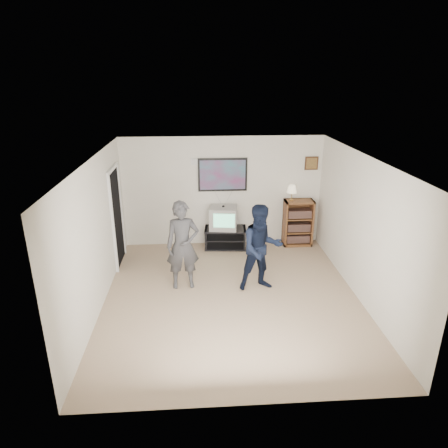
{
  "coord_description": "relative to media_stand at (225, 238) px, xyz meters",
  "views": [
    {
      "loc": [
        -0.56,
        -6.21,
        3.75
      ],
      "look_at": [
        -0.09,
        0.69,
        1.15
      ],
      "focal_mm": 32.0,
      "sensor_mm": 36.0,
      "label": 1
    }
  ],
  "objects": [
    {
      "name": "air_vent",
      "position": [
        -0.59,
        0.25,
        1.72
      ],
      "size": [
        0.28,
        0.02,
        0.14
      ],
      "primitive_type": "cube",
      "color": "white",
      "rests_on": "room_shell"
    },
    {
      "name": "controller_left",
      "position": [
        -0.9,
        -1.56,
        1.05
      ],
      "size": [
        0.08,
        0.12,
        0.03
      ],
      "primitive_type": "cube",
      "rotation": [
        0.0,
        0.0,
        -0.41
      ],
      "color": "white",
      "rests_on": "person_tall"
    },
    {
      "name": "media_stand",
      "position": [
        0.0,
        0.0,
        0.0
      ],
      "size": [
        0.97,
        0.59,
        0.47
      ],
      "rotation": [
        0.0,
        0.0,
        -0.08
      ],
      "color": "black",
      "rests_on": "room_shell"
    },
    {
      "name": "table_lamp",
      "position": [
        1.5,
        0.08,
        1.02
      ],
      "size": [
        0.22,
        0.22,
        0.35
      ],
      "primitive_type": null,
      "color": "beige",
      "rests_on": "bookshelf"
    },
    {
      "name": "doorway",
      "position": [
        -2.28,
        -0.63,
        0.77
      ],
      "size": [
        0.03,
        0.85,
        2.0
      ],
      "primitive_type": "cube",
      "color": "black",
      "rests_on": "room_shell"
    },
    {
      "name": "crt_television",
      "position": [
        -0.05,
        -0.0,
        0.49
      ],
      "size": [
        0.66,
        0.58,
        0.51
      ],
      "primitive_type": null,
      "rotation": [
        0.0,
        0.0,
        -0.13
      ],
      "color": "#9A9995",
      "rests_on": "media_stand"
    },
    {
      "name": "poster",
      "position": [
        -0.04,
        0.24,
        1.42
      ],
      "size": [
        1.1,
        0.03,
        0.75
      ],
      "primitive_type": "cube",
      "color": "black",
      "rests_on": "room_shell"
    },
    {
      "name": "small_picture",
      "position": [
        1.96,
        0.25,
        1.65
      ],
      "size": [
        0.3,
        0.03,
        0.3
      ],
      "primitive_type": "cube",
      "color": "#3D2813",
      "rests_on": "room_shell"
    },
    {
      "name": "person_short",
      "position": [
        0.51,
        -1.93,
        0.58
      ],
      "size": [
        0.87,
        0.73,
        1.63
      ],
      "primitive_type": "imported",
      "rotation": [
        0.0,
        0.0,
        0.15
      ],
      "color": "black",
      "rests_on": "room_shell"
    },
    {
      "name": "room_shell",
      "position": [
        -0.04,
        -1.88,
        1.02
      ],
      "size": [
        4.51,
        5.0,
        2.51
      ],
      "color": "#8D725A",
      "rests_on": "ground"
    },
    {
      "name": "controller_right",
      "position": [
        0.5,
        -1.65,
        0.82
      ],
      "size": [
        0.05,
        0.12,
        0.03
      ],
      "primitive_type": "cube",
      "rotation": [
        0.0,
        0.0,
        0.16
      ],
      "color": "white",
      "rests_on": "person_short"
    },
    {
      "name": "bookshelf",
      "position": [
        1.69,
        0.05,
        0.3
      ],
      "size": [
        0.65,
        0.37,
        1.08
      ],
      "primitive_type": null,
      "color": "#533B19",
      "rests_on": "room_shell"
    },
    {
      "name": "person_tall",
      "position": [
        -0.9,
        -1.76,
        0.6
      ],
      "size": [
        0.64,
        0.46,
        1.66
      ],
      "primitive_type": "imported",
      "rotation": [
        0.0,
        0.0,
        0.1
      ],
      "color": "#363639",
      "rests_on": "room_shell"
    }
  ]
}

